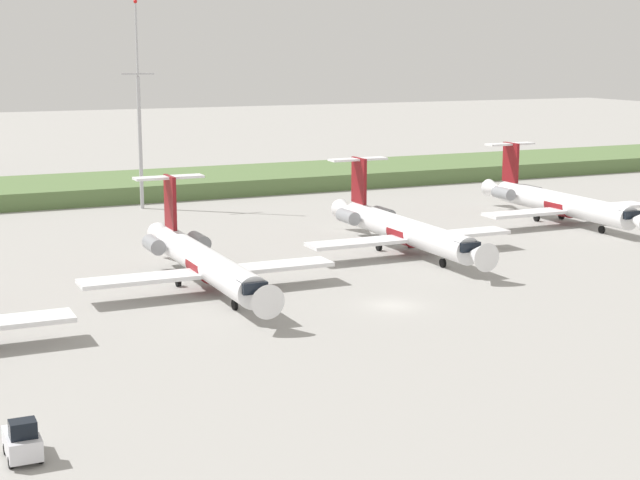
{
  "coord_description": "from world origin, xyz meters",
  "views": [
    {
      "loc": [
        -38.77,
        -70.46,
        21.14
      ],
      "look_at": [
        0.0,
        14.81,
        3.0
      ],
      "focal_mm": 55.59,
      "sensor_mm": 36.0,
      "label": 1
    }
  ],
  "objects_px": {
    "regional_jet_second": "(204,261)",
    "antenna_mast": "(140,124)",
    "regional_jet_fourth": "(559,202)",
    "baggage_tug": "(22,441)",
    "regional_jet_third": "(403,229)"
  },
  "relations": [
    {
      "from": "regional_jet_third",
      "to": "baggage_tug",
      "type": "xyz_separation_m",
      "value": [
        -44.28,
        -38.7,
        -1.53
      ]
    },
    {
      "from": "baggage_tug",
      "to": "regional_jet_third",
      "type": "bearing_deg",
      "value": 41.15
    },
    {
      "from": "baggage_tug",
      "to": "regional_jet_fourth",
      "type": "bearing_deg",
      "value": 33.47
    },
    {
      "from": "regional_jet_second",
      "to": "antenna_mast",
      "type": "bearing_deg",
      "value": 82.21
    },
    {
      "from": "regional_jet_third",
      "to": "antenna_mast",
      "type": "height_order",
      "value": "antenna_mast"
    },
    {
      "from": "regional_jet_fourth",
      "to": "antenna_mast",
      "type": "relative_size",
      "value": 1.13
    },
    {
      "from": "regional_jet_fourth",
      "to": "baggage_tug",
      "type": "bearing_deg",
      "value": -146.53
    },
    {
      "from": "antenna_mast",
      "to": "baggage_tug",
      "type": "bearing_deg",
      "value": -108.67
    },
    {
      "from": "regional_jet_second",
      "to": "regional_jet_third",
      "type": "distance_m",
      "value": 24.97
    },
    {
      "from": "regional_jet_third",
      "to": "regional_jet_fourth",
      "type": "bearing_deg",
      "value": 16.94
    },
    {
      "from": "regional_jet_fourth",
      "to": "antenna_mast",
      "type": "bearing_deg",
      "value": 143.86
    },
    {
      "from": "regional_jet_fourth",
      "to": "antenna_mast",
      "type": "height_order",
      "value": "antenna_mast"
    },
    {
      "from": "regional_jet_fourth",
      "to": "baggage_tug",
      "type": "distance_m",
      "value": 84.77
    },
    {
      "from": "regional_jet_second",
      "to": "antenna_mast",
      "type": "height_order",
      "value": "antenna_mast"
    },
    {
      "from": "regional_jet_fourth",
      "to": "antenna_mast",
      "type": "distance_m",
      "value": 55.23
    }
  ]
}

